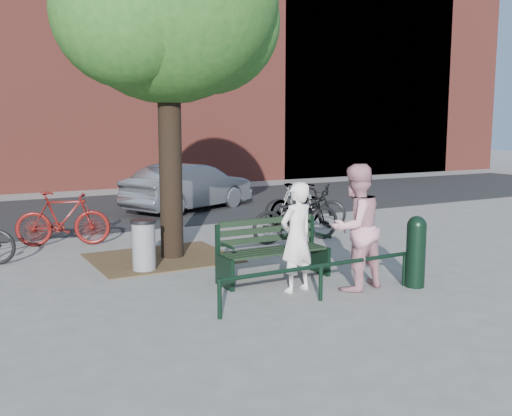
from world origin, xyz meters
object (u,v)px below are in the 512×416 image
park_bench (272,248)px  person_right (355,227)px  bollard (416,249)px  bicycle_c (296,216)px  person_left (297,237)px  parked_car (190,187)px  litter_bin (144,245)px

park_bench → person_right: (0.74, -1.06, 0.42)m
bollard → bicycle_c: 3.62m
person_left → parked_car: 8.23m
person_left → bollard: bearing=146.8°
person_right → parked_car: 8.43m
litter_bin → bicycle_c: 3.54m
bicycle_c → parked_car: 5.10m
person_left → parked_car: bearing=-113.5°
person_left → bollard: person_left is taller
park_bench → person_right: bearing=-55.0°
bollard → bicycle_c: (0.31, 3.61, -0.03)m
litter_bin → park_bench: bearing=-43.0°
person_right → litter_bin: (-2.29, 2.50, -0.48)m
person_left → bollard: size_ratio=1.49×
park_bench → litter_bin: 2.11m
person_right → bicycle_c: person_right is taller
park_bench → parked_car: bearing=76.8°
bicycle_c → person_left: bearing=148.4°
bicycle_c → park_bench: bearing=141.0°
person_left → bicycle_c: bearing=-134.5°
person_left → parked_car: size_ratio=0.39×
bollard → parked_car: (0.12, 8.71, 0.10)m
bicycle_c → parked_car: size_ratio=0.50×
litter_bin → bicycle_c: size_ratio=0.42×
person_right → parked_car: person_right is taller
person_right → bollard: 0.98m
litter_bin → parked_car: (3.26, 5.87, 0.23)m
person_right → person_left: bearing=-30.8°
litter_bin → bollard: bearing=-42.0°
person_right → bollard: person_right is taller
park_bench → litter_bin: (-1.54, 1.44, -0.05)m
person_left → litter_bin: bearing=-66.4°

